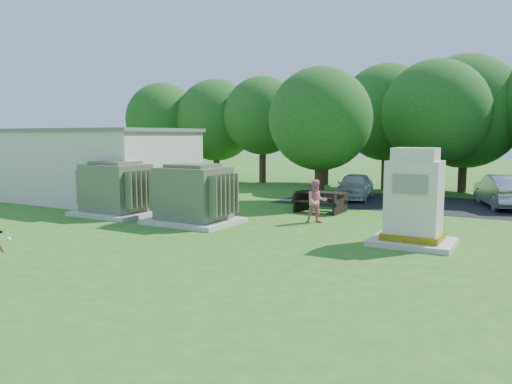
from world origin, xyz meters
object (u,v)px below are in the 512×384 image
Objects in this scene: car_silver_a at (504,191)px; transformer_left at (116,190)px; person_at_picnic at (316,201)px; picnic_table at (320,199)px; generator_cabinet at (414,203)px; transformer_right at (193,195)px; car_white at (355,186)px.

transformer_left is at bearing 17.90° from car_silver_a.
person_at_picnic reaches higher than car_silver_a.
car_silver_a is (6.25, 5.06, 0.19)m from picnic_table.
person_at_picnic is (-3.71, 1.86, -0.43)m from generator_cabinet.
picnic_table is (2.88, 4.54, -0.46)m from transformer_right.
transformer_right is 0.81× the size of car_white.
transformer_right is 5.39m from picnic_table.
person_at_picnic reaches higher than picnic_table.
transformer_left is at bearing 180.00° from transformer_right.
car_white is (-0.99, 7.02, -0.13)m from person_at_picnic.
car_silver_a is at bearing 36.79° from transformer_left.
picnic_table is 0.52× the size of car_white.
car_silver_a is (5.40, 7.46, -0.06)m from person_at_picnic.
transformer_left is at bearing 159.53° from person_at_picnic.
car_silver_a reaches higher than picnic_table.
car_silver_a is at bearing 17.62° from person_at_picnic.
transformer_left is 3.70m from transformer_right.
car_silver_a is (9.13, 9.59, -0.27)m from transformer_right.
person_at_picnic is (0.85, -2.41, 0.25)m from picnic_table.
car_white is at bearing 61.58° from person_at_picnic.
generator_cabinet is 9.49m from car_silver_a.
transformer_left is 0.81× the size of car_white.
transformer_left is 7.72m from person_at_picnic.
transformer_left is 1.97× the size of person_at_picnic.
generator_cabinet reaches higher than car_white.
transformer_left reaches higher than person_at_picnic.
picnic_table is 4.61m from car_white.
generator_cabinet is at bearing -63.08° from person_at_picnic.
transformer_right reaches higher than car_silver_a.
car_silver_a is at bearing 38.97° from picnic_table.
transformer_right is 9.55m from car_white.
picnic_table is at bearing 136.88° from generator_cabinet.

